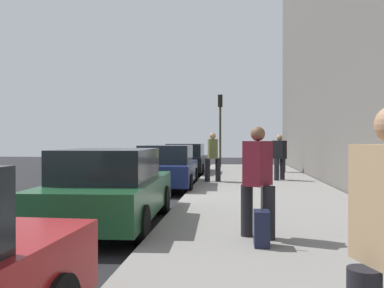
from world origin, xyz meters
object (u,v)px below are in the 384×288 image
Objects in this scene: parked_car_green at (111,188)px; parked_car_navy at (167,167)px; parked_car_black at (186,160)px; traffic_light_pole at (220,118)px; pedestrian_burgundy_coat at (258,178)px; pedestrian_olive_coat at (213,155)px; rolling_suitcase at (262,228)px; pedestrian_grey_coat at (280,154)px; pedestrian_black_coat at (279,156)px.

parked_car_navy is (6.27, -0.11, 0.00)m from parked_car_green.
traffic_light_pole reaches higher than parked_car_black.
pedestrian_burgundy_coat is (-13.21, -2.64, 0.32)m from parked_car_black.
pedestrian_burgundy_coat reaches higher than parked_car_green.
parked_car_black is 4.59m from pedestrian_olive_coat.
parked_car_green is 3.35m from rolling_suitcase.
rolling_suitcase is at bearing -161.77° from parked_car_navy.
parked_car_black is 1.02× the size of traffic_light_pole.
parked_car_navy is 7.67m from pedestrian_grey_coat.
rolling_suitcase is (-13.74, -2.67, -0.35)m from parked_car_black.
parked_car_green is 2.62× the size of pedestrian_black_coat.
pedestrian_black_coat reaches higher than pedestrian_grey_coat.
pedestrian_grey_coat is at bearing -82.85° from parked_car_black.
pedestrian_grey_coat is (12.47, -4.62, 0.26)m from parked_car_green.
traffic_light_pole is (17.43, 1.14, 1.88)m from pedestrian_burgundy_coat.
rolling_suitcase is (-17.96, -1.17, -2.55)m from traffic_light_pole.
pedestrian_burgundy_coat is (-7.57, -2.64, 0.32)m from parked_car_navy.
parked_car_black is 13.48m from pedestrian_burgundy_coat.
pedestrian_burgundy_coat is at bearing -115.37° from parked_car_green.
pedestrian_olive_coat is 9.51m from rolling_suitcase.
rolling_suitcase is (-8.10, -2.67, -0.35)m from parked_car_navy.
rolling_suitcase is at bearing 172.44° from pedestrian_black_coat.
rolling_suitcase is (-0.53, -0.03, -0.67)m from pedestrian_burgundy_coat.
parked_car_black is 2.33× the size of pedestrian_olive_coat.
pedestrian_olive_coat is at bearing 148.36° from pedestrian_grey_coat.
pedestrian_black_coat reaches higher than pedestrian_burgundy_coat.
pedestrian_olive_coat is 0.44× the size of traffic_light_pole.
parked_car_navy reaches higher than rolling_suitcase.
pedestrian_black_coat is 8.37m from traffic_light_pole.
pedestrian_burgundy_coat is 2.00× the size of rolling_suitcase.
parked_car_navy is 10.22m from traffic_light_pole.
pedestrian_burgundy_coat is 0.42× the size of traffic_light_pole.
traffic_light_pole is at bearing 17.99° from pedestrian_black_coat.
parked_car_black is 2.42× the size of pedestrian_burgundy_coat.
parked_car_navy is at bearing 144.03° from pedestrian_grey_coat.
pedestrian_black_coat reaches higher than parked_car_navy.
parked_car_black is (5.64, 0.00, -0.00)m from parked_car_navy.
pedestrian_grey_coat reaches higher than parked_car_green.
traffic_light_pole is at bearing -19.57° from parked_car_black.
parked_car_navy is at bearing 131.44° from pedestrian_olive_coat.
pedestrian_burgundy_coat is 0.97× the size of pedestrian_olive_coat.
parked_car_green is 1.11× the size of traffic_light_pole.
pedestrian_grey_coat reaches higher than parked_car_navy.
parked_car_green is at bearing 56.62° from rolling_suitcase.
pedestrian_burgundy_coat is 1.00× the size of pedestrian_black_coat.
pedestrian_burgundy_coat is 0.85m from rolling_suitcase.
parked_car_navy is 2.02m from pedestrian_olive_coat.
pedestrian_grey_coat is at bearing -140.58° from traffic_light_pole.
pedestrian_black_coat is 2.00× the size of rolling_suitcase.
parked_car_black is at bearing 48.64° from pedestrian_black_coat.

